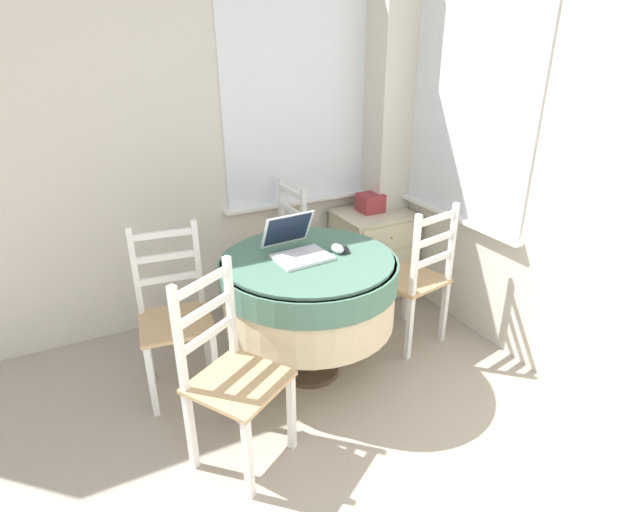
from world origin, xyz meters
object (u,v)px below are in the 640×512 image
Objects in this scene: laptop at (297,247)px; storage_box at (370,203)px; dining_chair_near_right_window at (416,279)px; corner_cabinet at (373,252)px; dining_chair_camera_near at (231,377)px; cell_phone at (344,250)px; dining_chair_left_flank at (175,317)px; round_dining_table at (309,286)px; dining_chair_near_back_window at (278,256)px; computer_mouse at (337,249)px.

laptop is 1.20m from storage_box.
dining_chair_near_right_window is 0.78m from corner_cabinet.
storage_box is (1.53, 1.21, 0.28)m from dining_chair_camera_near.
laptop is 3.09× the size of cell_phone.
laptop reaches higher than corner_cabinet.
laptop is 0.36× the size of dining_chair_left_flank.
cell_phone is at bearing 26.33° from dining_chair_camera_near.
dining_chair_near_right_window is at bearing -1.03° from round_dining_table.
dining_chair_near_back_window reaches higher than storage_box.
computer_mouse is 1.09m from storage_box.
dining_chair_near_right_window and dining_chair_camera_near have the same top height.
corner_cabinet is 0.41m from storage_box.
dining_chair_left_flank is (-0.11, 0.66, 0.00)m from dining_chair_camera_near.
round_dining_table reaches higher than corner_cabinet.
cell_phone reaches higher than round_dining_table.
corner_cabinet is (0.70, 0.75, -0.44)m from cell_phone.
dining_chair_left_flank is at bearing -148.40° from dining_chair_near_back_window.
laptop reaches higher than dining_chair_near_back_window.
laptop is 0.36× the size of dining_chair_camera_near.
dining_chair_left_flank is at bearing -161.69° from storage_box.
round_dining_table is 0.76m from dining_chair_camera_near.
computer_mouse reaches higher than storage_box.
dining_chair_camera_near reaches higher than round_dining_table.
cell_phone is 0.12× the size of dining_chair_camera_near.
dining_chair_left_flank reaches higher than storage_box.
storage_box reaches higher than cell_phone.
computer_mouse is at bearing -18.35° from laptop.
dining_chair_camera_near is at bearing -152.51° from computer_mouse.
round_dining_table is 5.74× the size of storage_box.
cell_phone is 0.12× the size of dining_chair_near_back_window.
corner_cabinet is (0.97, 0.68, -0.49)m from laptop.
dining_chair_camera_near is at bearing -121.92° from dining_chair_near_back_window.
round_dining_table is 1.04× the size of dining_chair_near_right_window.
storage_box is (0.96, 0.72, -0.08)m from laptop.
dining_chair_left_flank is (-1.49, 0.25, 0.00)m from dining_chair_near_right_window.
round_dining_table is 1.20m from storage_box.
computer_mouse is 0.15× the size of corner_cabinet.
dining_chair_left_flank is (-0.85, -0.52, 0.00)m from dining_chair_near_back_window.
dining_chair_near_back_window is 1.46× the size of corner_cabinet.
dining_chair_near_right_window is at bearing 0.21° from cell_phone.
dining_chair_camera_near is (-0.74, -1.19, 0.00)m from dining_chair_near_back_window.
dining_chair_near_back_window reaches higher than cell_phone.
dining_chair_near_right_window is (0.64, -0.77, 0.00)m from dining_chair_near_back_window.
round_dining_table is 1.04× the size of dining_chair_camera_near.
dining_chair_near_right_window is at bearing -100.55° from storage_box.
storage_box is (-0.02, 0.04, 0.40)m from corner_cabinet.
storage_box is (0.74, 0.79, -0.06)m from computer_mouse.
storage_box is at bearing 47.13° from computer_mouse.
dining_chair_left_flank is (-0.90, 0.25, -0.34)m from computer_mouse.
dining_chair_near_right_window is (0.81, -0.07, -0.36)m from laptop.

